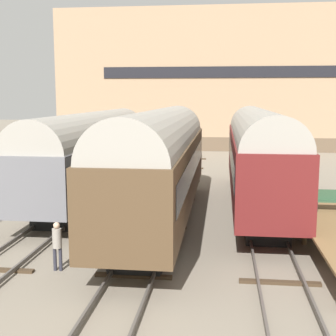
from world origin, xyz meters
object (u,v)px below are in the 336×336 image
object	(u,v)px
train_car_brown	(160,160)
person_worker	(57,242)
train_car_maroon	(258,151)
train_car_grey	(92,150)
bench	(330,200)

from	to	relation	value
train_car_brown	person_worker	xyz separation A→B (m)	(-2.72, -6.46, -2.03)
train_car_maroon	train_car_brown	world-z (taller)	train_car_brown
train_car_brown	train_car_maroon	bearing A→B (deg)	39.61
train_car_grey	bench	size ratio (longest dim) A/B	13.13
train_car_maroon	person_worker	xyz separation A→B (m)	(-7.50, -10.42, -2.01)
train_car_brown	person_worker	world-z (taller)	train_car_brown
train_car_grey	bench	distance (m)	13.83
train_car_grey	person_worker	xyz separation A→B (m)	(2.07, -11.74, -1.83)
train_car_brown	bench	distance (m)	7.78
train_car_grey	bench	bearing A→B (deg)	-25.97
person_worker	train_car_brown	bearing A→B (deg)	67.19
train_car_grey	train_car_brown	world-z (taller)	train_car_brown
train_car_grey	person_worker	size ratio (longest dim) A/B	10.66
train_car_maroon	person_worker	bearing A→B (deg)	-125.75
train_car_grey	train_car_brown	distance (m)	7.13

